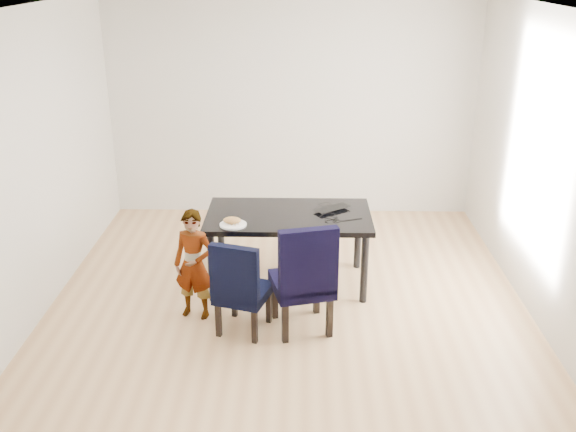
{
  "coord_description": "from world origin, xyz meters",
  "views": [
    {
      "loc": [
        0.11,
        -5.28,
        3.07
      ],
      "look_at": [
        0.0,
        0.2,
        0.85
      ],
      "focal_mm": 40.0,
      "sensor_mm": 36.0,
      "label": 1
    }
  ],
  "objects_px": {
    "dining_table": "(289,249)",
    "chair_left": "(243,285)",
    "child": "(194,265)",
    "plate": "(233,225)",
    "chair_right": "(302,275)",
    "laptop": "(329,207)"
  },
  "relations": [
    {
      "from": "chair_left",
      "to": "child",
      "type": "relative_size",
      "value": 0.86
    },
    {
      "from": "chair_right",
      "to": "laptop",
      "type": "relative_size",
      "value": 2.89
    },
    {
      "from": "dining_table",
      "to": "laptop",
      "type": "height_order",
      "value": "laptop"
    },
    {
      "from": "dining_table",
      "to": "plate",
      "type": "height_order",
      "value": "plate"
    },
    {
      "from": "chair_right",
      "to": "child",
      "type": "xyz_separation_m",
      "value": [
        -0.96,
        0.18,
        -0.0
      ]
    },
    {
      "from": "chair_left",
      "to": "laptop",
      "type": "distance_m",
      "value": 1.33
    },
    {
      "from": "chair_right",
      "to": "laptop",
      "type": "distance_m",
      "value": 1.05
    },
    {
      "from": "dining_table",
      "to": "chair_left",
      "type": "relative_size",
      "value": 1.82
    },
    {
      "from": "chair_left",
      "to": "plate",
      "type": "height_order",
      "value": "chair_left"
    },
    {
      "from": "chair_left",
      "to": "laptop",
      "type": "relative_size",
      "value": 2.46
    },
    {
      "from": "chair_right",
      "to": "plate",
      "type": "relative_size",
      "value": 4.1
    },
    {
      "from": "plate",
      "to": "chair_right",
      "type": "bearing_deg",
      "value": -40.07
    },
    {
      "from": "chair_left",
      "to": "chair_right",
      "type": "height_order",
      "value": "chair_right"
    },
    {
      "from": "dining_table",
      "to": "chair_left",
      "type": "xyz_separation_m",
      "value": [
        -0.38,
        -0.88,
        0.07
      ]
    },
    {
      "from": "plate",
      "to": "laptop",
      "type": "height_order",
      "value": "laptop"
    },
    {
      "from": "dining_table",
      "to": "chair_right",
      "type": "xyz_separation_m",
      "value": [
        0.13,
        -0.83,
        0.14
      ]
    },
    {
      "from": "chair_left",
      "to": "chair_right",
      "type": "bearing_deg",
      "value": 22.61
    },
    {
      "from": "dining_table",
      "to": "child",
      "type": "xyz_separation_m",
      "value": [
        -0.83,
        -0.65,
        0.14
      ]
    },
    {
      "from": "child",
      "to": "plate",
      "type": "xyz_separation_m",
      "value": [
        0.32,
        0.36,
        0.24
      ]
    },
    {
      "from": "dining_table",
      "to": "child",
      "type": "distance_m",
      "value": 1.07
    },
    {
      "from": "chair_right",
      "to": "plate",
      "type": "bearing_deg",
      "value": 125.53
    },
    {
      "from": "chair_left",
      "to": "plate",
      "type": "distance_m",
      "value": 0.68
    }
  ]
}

